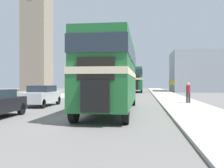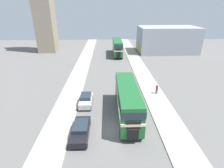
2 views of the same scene
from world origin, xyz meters
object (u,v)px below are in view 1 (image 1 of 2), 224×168
car_parked_mid (42,96)px  church_tower (37,5)px  double_decker_bus (112,71)px  bus_distant (136,78)px  pedestrian_walking (188,91)px

car_parked_mid → church_tower: size_ratio=0.11×
church_tower → double_decker_bus: bearing=-60.2°
bus_distant → car_parked_mid: bus_distant is taller
car_parked_mid → pedestrian_walking: 11.56m
bus_distant → church_tower: bearing=166.2°
double_decker_bus → car_parked_mid: bearing=152.8°
double_decker_bus → pedestrian_walking: (5.50, 5.88, -1.44)m
double_decker_bus → bus_distant: size_ratio=0.98×
bus_distant → car_parked_mid: 29.00m
pedestrian_walking → church_tower: church_tower is taller
car_parked_mid → pedestrian_walking: bearing=14.9°
pedestrian_walking → church_tower: bearing=130.8°
church_tower → bus_distant: bearing=-13.8°
bus_distant → church_tower: size_ratio=0.30×
double_decker_bus → car_parked_mid: double_decker_bus is taller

